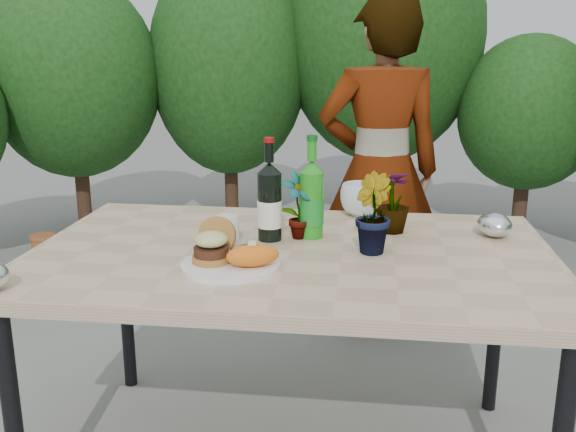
# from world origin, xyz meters

# --- Properties ---
(patio_table) EXTENTS (1.60, 1.00, 0.75)m
(patio_table) POSITION_xyz_m (0.00, 0.00, 0.69)
(patio_table) COLOR tan
(patio_table) RESTS_ON ground
(shrub_hedge) EXTENTS (6.92, 5.08, 2.36)m
(shrub_hedge) POSITION_xyz_m (0.42, 1.68, 1.18)
(shrub_hedge) COLOR #382316
(shrub_hedge) RESTS_ON ground
(dinner_plate) EXTENTS (0.28, 0.28, 0.01)m
(dinner_plate) POSITION_xyz_m (-0.15, -0.18, 0.76)
(dinner_plate) COLOR white
(dinner_plate) RESTS_ON patio_table
(burger_stack) EXTENTS (0.11, 0.16, 0.11)m
(burger_stack) POSITION_xyz_m (-0.21, -0.16, 0.81)
(burger_stack) COLOR #B7722D
(burger_stack) RESTS_ON dinner_plate
(sweet_potato) EXTENTS (0.17, 0.12, 0.06)m
(sweet_potato) POSITION_xyz_m (-0.08, -0.20, 0.80)
(sweet_potato) COLOR orange
(sweet_potato) RESTS_ON dinner_plate
(grilled_veg) EXTENTS (0.08, 0.05, 0.03)m
(grilled_veg) POSITION_xyz_m (-0.13, -0.09, 0.78)
(grilled_veg) COLOR olive
(grilled_veg) RESTS_ON dinner_plate
(wine_bottle) EXTENTS (0.08, 0.08, 0.33)m
(wine_bottle) POSITION_xyz_m (-0.08, 0.10, 0.87)
(wine_bottle) COLOR black
(wine_bottle) RESTS_ON patio_table
(sparkling_water) EXTENTS (0.08, 0.08, 0.34)m
(sparkling_water) POSITION_xyz_m (0.05, 0.15, 0.87)
(sparkling_water) COLOR #218F1A
(sparkling_water) RESTS_ON patio_table
(plastic_cup) EXTENTS (0.07, 0.07, 0.09)m
(plastic_cup) POSITION_xyz_m (-0.21, 0.03, 0.80)
(plastic_cup) COLOR white
(plastic_cup) RESTS_ON patio_table
(seedling_left) EXTENTS (0.14, 0.13, 0.22)m
(seedling_left) POSITION_xyz_m (0.01, 0.12, 0.86)
(seedling_left) COLOR #2B6021
(seedling_left) RESTS_ON patio_table
(seedling_mid) EXTENTS (0.15, 0.16, 0.24)m
(seedling_mid) POSITION_xyz_m (0.24, 0.02, 0.87)
(seedling_mid) COLOR #205B1F
(seedling_mid) RESTS_ON patio_table
(seedling_right) EXTENTS (0.15, 0.15, 0.21)m
(seedling_right) POSITION_xyz_m (0.31, 0.24, 0.85)
(seedling_right) COLOR #20501B
(seedling_right) RESTS_ON patio_table
(blue_bowl) EXTENTS (0.20, 0.20, 0.12)m
(blue_bowl) POSITION_xyz_m (0.20, 0.44, 0.81)
(blue_bowl) COLOR silver
(blue_bowl) RESTS_ON patio_table
(foil_packet_right) EXTENTS (0.14, 0.16, 0.08)m
(foil_packet_right) POSITION_xyz_m (0.65, 0.23, 0.79)
(foil_packet_right) COLOR silver
(foil_packet_right) RESTS_ON patio_table
(person) EXTENTS (0.64, 0.49, 1.59)m
(person) POSITION_xyz_m (0.28, 1.07, 0.79)
(person) COLOR #94664A
(person) RESTS_ON ground
(terracotta_pot) EXTENTS (0.17, 0.17, 0.14)m
(terracotta_pot) POSITION_xyz_m (-1.90, 1.95, 0.07)
(terracotta_pot) COLOR #AD5B2C
(terracotta_pot) RESTS_ON ground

